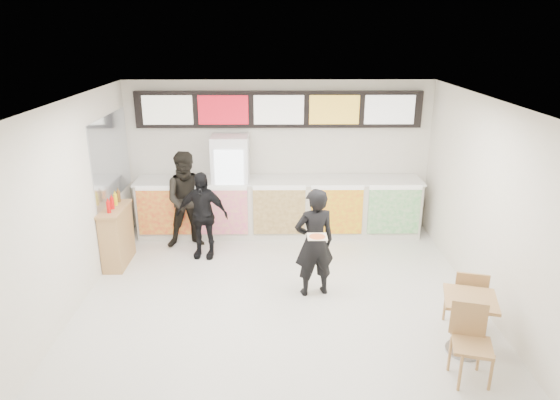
{
  "coord_description": "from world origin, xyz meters",
  "views": [
    {
      "loc": [
        -0.08,
        -6.19,
        3.94
      ],
      "look_at": [
        -0.0,
        1.2,
        1.37
      ],
      "focal_mm": 32.0,
      "sensor_mm": 36.0,
      "label": 1
    }
  ],
  "objects_px": {
    "drinks_fridge": "(231,186)",
    "customer_main": "(314,243)",
    "cafe_table": "(468,315)",
    "customer_left": "(188,200)",
    "condiment_ledge": "(117,235)",
    "service_counter": "(279,207)",
    "customer_mid": "(202,215)"
  },
  "relations": [
    {
      "from": "drinks_fridge",
      "to": "customer_main",
      "type": "xyz_separation_m",
      "value": [
        1.45,
        -2.4,
        -0.14
      ]
    },
    {
      "from": "drinks_fridge",
      "to": "customer_main",
      "type": "distance_m",
      "value": 2.8
    },
    {
      "from": "cafe_table",
      "to": "customer_left",
      "type": "bearing_deg",
      "value": 155.39
    },
    {
      "from": "cafe_table",
      "to": "condiment_ledge",
      "type": "relative_size",
      "value": 1.32
    },
    {
      "from": "customer_main",
      "to": "cafe_table",
      "type": "xyz_separation_m",
      "value": [
        1.82,
        -1.51,
        -0.32
      ]
    },
    {
      "from": "service_counter",
      "to": "condiment_ledge",
      "type": "height_order",
      "value": "condiment_ledge"
    },
    {
      "from": "drinks_fridge",
      "to": "cafe_table",
      "type": "relative_size",
      "value": 1.22
    },
    {
      "from": "drinks_fridge",
      "to": "condiment_ledge",
      "type": "height_order",
      "value": "drinks_fridge"
    },
    {
      "from": "drinks_fridge",
      "to": "cafe_table",
      "type": "bearing_deg",
      "value": -50.0
    },
    {
      "from": "service_counter",
      "to": "customer_main",
      "type": "height_order",
      "value": "customer_main"
    },
    {
      "from": "customer_mid",
      "to": "cafe_table",
      "type": "bearing_deg",
      "value": -30.72
    },
    {
      "from": "service_counter",
      "to": "drinks_fridge",
      "type": "xyz_separation_m",
      "value": [
        -0.93,
        0.02,
        0.43
      ]
    },
    {
      "from": "service_counter",
      "to": "customer_left",
      "type": "bearing_deg",
      "value": -162.16
    },
    {
      "from": "customer_mid",
      "to": "cafe_table",
      "type": "relative_size",
      "value": 0.97
    },
    {
      "from": "customer_left",
      "to": "cafe_table",
      "type": "distance_m",
      "value": 5.25
    },
    {
      "from": "drinks_fridge",
      "to": "customer_main",
      "type": "height_order",
      "value": "drinks_fridge"
    },
    {
      "from": "service_counter",
      "to": "customer_left",
      "type": "relative_size",
      "value": 3.04
    },
    {
      "from": "customer_left",
      "to": "condiment_ledge",
      "type": "height_order",
      "value": "customer_left"
    },
    {
      "from": "customer_main",
      "to": "cafe_table",
      "type": "bearing_deg",
      "value": 126.09
    },
    {
      "from": "drinks_fridge",
      "to": "condiment_ledge",
      "type": "bearing_deg",
      "value": -145.04
    },
    {
      "from": "customer_mid",
      "to": "condiment_ledge",
      "type": "xyz_separation_m",
      "value": [
        -1.45,
        -0.29,
        -0.26
      ]
    },
    {
      "from": "customer_main",
      "to": "customer_left",
      "type": "bearing_deg",
      "value": -54.2
    },
    {
      "from": "customer_main",
      "to": "customer_mid",
      "type": "xyz_separation_m",
      "value": [
        -1.89,
        1.37,
        -0.07
      ]
    },
    {
      "from": "customer_left",
      "to": "customer_mid",
      "type": "bearing_deg",
      "value": -67.18
    },
    {
      "from": "service_counter",
      "to": "customer_main",
      "type": "bearing_deg",
      "value": -77.79
    },
    {
      "from": "customer_mid",
      "to": "condiment_ledge",
      "type": "distance_m",
      "value": 1.5
    },
    {
      "from": "condiment_ledge",
      "to": "customer_left",
      "type": "bearing_deg",
      "value": 33.78
    },
    {
      "from": "customer_left",
      "to": "customer_mid",
      "type": "relative_size",
      "value": 1.16
    },
    {
      "from": "customer_left",
      "to": "customer_mid",
      "type": "height_order",
      "value": "customer_left"
    },
    {
      "from": "drinks_fridge",
      "to": "cafe_table",
      "type": "xyz_separation_m",
      "value": [
        3.27,
        -3.9,
        -0.46
      ]
    },
    {
      "from": "customer_main",
      "to": "customer_left",
      "type": "xyz_separation_m",
      "value": [
        -2.2,
        1.84,
        0.06
      ]
    },
    {
      "from": "customer_main",
      "to": "condiment_ledge",
      "type": "height_order",
      "value": "customer_main"
    }
  ]
}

